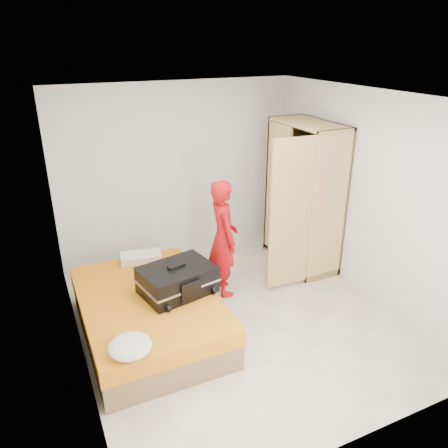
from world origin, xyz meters
name	(u,v)px	position (x,y,z in m)	size (l,w,h in m)	color
room	(239,218)	(0.00, 0.00, 1.30)	(4.00, 4.02, 2.60)	beige
bed	(149,314)	(-1.05, 0.15, 0.25)	(1.42, 2.02, 0.50)	#A07149
wardrobe	(303,201)	(1.45, 0.86, 1.00)	(1.17, 1.20, 2.10)	#E4C36F
person	(223,238)	(0.10, 0.63, 0.78)	(0.57, 0.37, 1.55)	red
suitcase	(177,280)	(-0.72, 0.08, 0.65)	(0.89, 0.72, 0.34)	black
round_cushion	(130,346)	(-1.45, -0.72, 0.57)	(0.39, 0.39, 0.15)	white
pillow	(141,257)	(-0.90, 1.00, 0.55)	(0.51, 0.26, 0.09)	white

